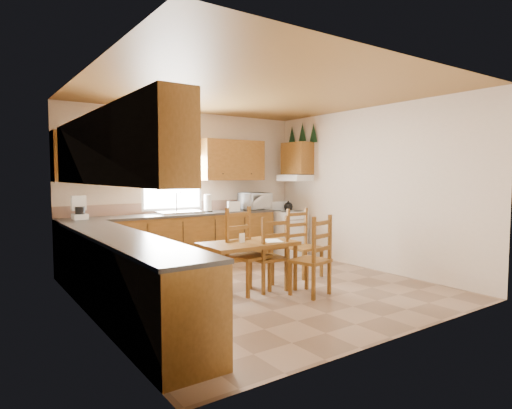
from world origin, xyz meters
TOP-DOWN VIEW (x-y plane):
  - floor at (0.00, 0.00)m, footprint 4.50×4.50m
  - ceiling at (0.00, 0.00)m, footprint 4.50×4.50m
  - wall_left at (-2.25, 0.00)m, footprint 4.50×4.50m
  - wall_right at (2.25, 0.00)m, footprint 4.50×4.50m
  - wall_back at (0.00, 2.25)m, footprint 4.50×4.50m
  - wall_front at (0.00, -2.25)m, footprint 4.50×4.50m
  - lower_cab_back at (-0.38, 1.95)m, footprint 3.75×0.60m
  - lower_cab_left at (-1.95, -0.15)m, footprint 0.60×3.60m
  - counter_back at (-0.38, 1.95)m, footprint 3.75×0.63m
  - counter_left at (-1.95, -0.15)m, footprint 0.63×3.60m
  - backsplash at (-0.38, 2.24)m, footprint 3.75×0.01m
  - upper_cab_back_left at (-1.55, 2.08)m, footprint 1.41×0.33m
  - upper_cab_back_right at (0.86, 2.08)m, footprint 1.25×0.33m
  - upper_cab_left at (-2.08, -0.15)m, footprint 0.33×3.60m
  - upper_cab_stove at (2.08, 1.65)m, footprint 0.33×0.62m
  - range_hood at (2.03, 1.65)m, footprint 0.44×0.62m
  - window_frame at (-0.30, 2.22)m, footprint 1.13×0.02m
  - window_pane at (-0.30, 2.21)m, footprint 1.05×0.01m
  - window_valance at (-0.30, 2.19)m, footprint 1.19×0.01m
  - sink_basin at (-0.30, 1.95)m, footprint 0.75×0.45m
  - pine_decal_a at (2.21, 1.33)m, footprint 0.22×0.22m
  - pine_decal_b at (2.21, 1.65)m, footprint 0.22×0.22m
  - pine_decal_c at (2.21, 1.97)m, footprint 0.22×0.22m
  - stove at (1.88, 1.70)m, footprint 0.58×0.60m
  - coffeemaker at (-1.93, 1.91)m, footprint 0.24×0.27m
  - paper_towel at (0.24, 1.93)m, footprint 0.18×0.18m
  - toaster at (0.74, 1.85)m, footprint 0.25×0.20m
  - microwave at (1.25, 1.91)m, footprint 0.60×0.48m
  - dining_table at (-0.22, -0.05)m, footprint 1.27×0.74m
  - chair_near_left at (0.05, -0.13)m, footprint 0.46×0.44m
  - chair_near_right at (0.36, -0.64)m, footprint 0.53×0.52m
  - chair_far_left at (-0.23, -0.07)m, footprint 0.55×0.53m
  - chair_far_right at (0.99, 0.18)m, footprint 0.45×0.43m
  - table_paper at (0.12, -0.13)m, footprint 0.33×0.37m
  - table_card at (-0.31, -0.02)m, footprint 0.09×0.04m

SIDE VIEW (x-z plane):
  - floor at x=0.00m, z-range 0.00..0.00m
  - dining_table at x=-0.22m, z-range 0.00..0.68m
  - stove at x=1.88m, z-range 0.00..0.85m
  - lower_cab_back at x=-0.38m, z-range 0.00..0.88m
  - lower_cab_left at x=-1.95m, z-range 0.00..0.88m
  - chair_near_left at x=0.05m, z-range 0.00..1.02m
  - chair_far_right at x=0.99m, z-range 0.00..1.04m
  - chair_near_right at x=0.36m, z-range 0.00..1.05m
  - chair_far_left at x=-0.23m, z-range 0.00..1.13m
  - table_paper at x=0.12m, z-range 0.68..0.68m
  - table_card at x=-0.31m, z-range 0.68..0.80m
  - counter_back at x=-0.38m, z-range 0.88..0.92m
  - counter_left at x=-1.95m, z-range 0.88..0.92m
  - sink_basin at x=-0.30m, z-range 0.92..0.96m
  - toaster at x=0.74m, z-range 0.92..1.10m
  - backsplash at x=-0.38m, z-range 0.92..1.10m
  - coffeemaker at x=-1.93m, z-range 0.92..1.23m
  - paper_towel at x=0.24m, z-range 0.92..1.23m
  - microwave at x=1.25m, z-range 0.92..1.24m
  - wall_left at x=-2.25m, z-range 1.35..1.35m
  - wall_right at x=2.25m, z-range 1.35..1.35m
  - wall_back at x=0.00m, z-range 1.35..1.35m
  - wall_front at x=0.00m, z-range 1.35..1.35m
  - range_hood at x=2.03m, z-range 1.46..1.58m
  - window_frame at x=-0.30m, z-range 0.96..2.14m
  - window_pane at x=-0.30m, z-range 1.00..2.10m
  - upper_cab_back_left at x=-1.55m, z-range 1.48..2.23m
  - upper_cab_back_right at x=0.86m, z-range 1.48..2.23m
  - upper_cab_left at x=-2.08m, z-range 1.48..2.23m
  - upper_cab_stove at x=2.08m, z-range 1.59..2.21m
  - window_valance at x=-0.30m, z-range 1.93..2.17m
  - pine_decal_a at x=2.21m, z-range 2.20..2.56m
  - pine_decal_c at x=2.21m, z-range 2.20..2.56m
  - pine_decal_b at x=2.21m, z-range 2.24..2.60m
  - ceiling at x=0.00m, z-range 2.70..2.70m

